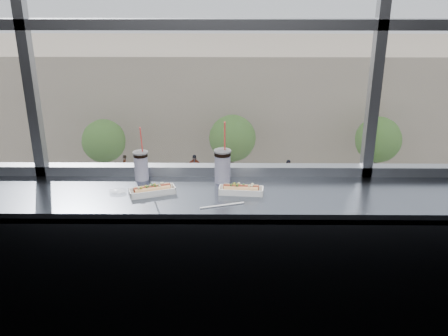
{
  "coord_description": "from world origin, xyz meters",
  "views": [
    {
      "loc": [
        0.15,
        -1.37,
        2.27
      ],
      "look_at": [
        0.13,
        1.23,
        1.25
      ],
      "focal_mm": 40.0,
      "sensor_mm": 36.0,
      "label": 1
    }
  ],
  "objects_px": {
    "car_far_b": "(226,195)",
    "pedestrian_c": "(288,170)",
    "car_far_a": "(89,193)",
    "tree_center": "(232,138)",
    "wrapper": "(118,191)",
    "car_near_c": "(254,267)",
    "soda_cup_left": "(141,164)",
    "tree_left": "(104,141)",
    "tree_right": "(378,140)",
    "pedestrian_a": "(124,164)",
    "hotdog_tray_right": "(241,189)",
    "soda_cup_right": "(223,164)",
    "hotdog_tray_left": "(152,190)",
    "pedestrian_b": "(194,165)",
    "car_far_c": "(439,194)",
    "loose_straw": "(222,205)",
    "car_near_b": "(39,268)"
  },
  "relations": [
    {
      "from": "wrapper",
      "to": "tree_center",
      "type": "distance_m",
      "value": 29.66
    },
    {
      "from": "tree_left",
      "to": "wrapper",
      "type": "bearing_deg",
      "value": -75.14
    },
    {
      "from": "car_near_c",
      "to": "car_far_a",
      "type": "relative_size",
      "value": 1.1
    },
    {
      "from": "pedestrian_c",
      "to": "tree_center",
      "type": "bearing_deg",
      "value": 86.29
    },
    {
      "from": "pedestrian_a",
      "to": "tree_right",
      "type": "bearing_deg",
      "value": 86.04
    },
    {
      "from": "soda_cup_left",
      "to": "wrapper",
      "type": "distance_m",
      "value": 0.25
    },
    {
      "from": "tree_center",
      "to": "tree_right",
      "type": "distance_m",
      "value": 9.47
    },
    {
      "from": "soda_cup_left",
      "to": "pedestrian_a",
      "type": "height_order",
      "value": "soda_cup_left"
    },
    {
      "from": "pedestrian_a",
      "to": "tree_right",
      "type": "xyz_separation_m",
      "value": [
        16.91,
        -1.17,
        2.19
      ]
    },
    {
      "from": "hotdog_tray_left",
      "to": "hotdog_tray_right",
      "type": "distance_m",
      "value": 0.5
    },
    {
      "from": "wrapper",
      "to": "tree_center",
      "type": "relative_size",
      "value": 0.02
    },
    {
      "from": "car_far_b",
      "to": "pedestrian_c",
      "type": "bearing_deg",
      "value": -44.45
    },
    {
      "from": "wrapper",
      "to": "tree_left",
      "type": "xyz_separation_m",
      "value": [
        -7.51,
        28.29,
        -9.09
      ]
    },
    {
      "from": "car_far_a",
      "to": "car_far_b",
      "type": "xyz_separation_m",
      "value": [
        8.15,
        0.0,
        -0.05
      ]
    },
    {
      "from": "soda_cup_right",
      "to": "hotdog_tray_left",
      "type": "bearing_deg",
      "value": -154.4
    },
    {
      "from": "tree_left",
      "to": "car_far_b",
      "type": "bearing_deg",
      "value": -26.53
    },
    {
      "from": "car_far_c",
      "to": "pedestrian_b",
      "type": "xyz_separation_m",
      "value": [
        -14.71,
        4.44,
        0.02
      ]
    },
    {
      "from": "pedestrian_b",
      "to": "tree_left",
      "type": "distance_m",
      "value": 6.15
    },
    {
      "from": "pedestrian_a",
      "to": "car_near_b",
      "type": "bearing_deg",
      "value": -5.32
    },
    {
      "from": "wrapper",
      "to": "car_far_c",
      "type": "xyz_separation_m",
      "value": [
        13.06,
        24.29,
        -10.95
      ]
    },
    {
      "from": "car_far_b",
      "to": "tree_left",
      "type": "relative_size",
      "value": 1.33
    },
    {
      "from": "wrapper",
      "to": "tree_right",
      "type": "relative_size",
      "value": 0.02
    },
    {
      "from": "car_near_c",
      "to": "car_near_b",
      "type": "xyz_separation_m",
      "value": [
        -9.54,
        0.0,
        -0.11
      ]
    },
    {
      "from": "hotdog_tray_right",
      "to": "car_far_a",
      "type": "relative_size",
      "value": 0.04
    },
    {
      "from": "car_near_c",
      "to": "car_far_a",
      "type": "xyz_separation_m",
      "value": [
        -9.42,
        8.0,
        -0.1
      ]
    },
    {
      "from": "pedestrian_c",
      "to": "tree_center",
      "type": "xyz_separation_m",
      "value": [
        -3.69,
        0.24,
        2.12
      ]
    },
    {
      "from": "soda_cup_left",
      "to": "tree_left",
      "type": "bearing_deg",
      "value": 105.17
    },
    {
      "from": "wrapper",
      "to": "car_near_c",
      "type": "distance_m",
      "value": 19.69
    },
    {
      "from": "loose_straw",
      "to": "tree_left",
      "type": "xyz_separation_m",
      "value": [
        -8.1,
        28.45,
        -9.08
      ]
    },
    {
      "from": "loose_straw",
      "to": "car_far_b",
      "type": "relative_size",
      "value": 0.04
    },
    {
      "from": "soda_cup_right",
      "to": "tree_center",
      "type": "xyz_separation_m",
      "value": [
        0.3,
        28.12,
        -8.97
      ]
    },
    {
      "from": "soda_cup_right",
      "to": "pedestrian_c",
      "type": "bearing_deg",
      "value": 81.85
    },
    {
      "from": "pedestrian_a",
      "to": "hotdog_tray_right",
      "type": "bearing_deg",
      "value": 13.81
    },
    {
      "from": "hotdog_tray_left",
      "to": "wrapper",
      "type": "xyz_separation_m",
      "value": [
        -0.2,
        0.01,
        -0.01
      ]
    },
    {
      "from": "pedestrian_c",
      "to": "car_far_c",
      "type": "bearing_deg",
      "value": -113.94
    },
    {
      "from": "soda_cup_left",
      "to": "car_far_c",
      "type": "height_order",
      "value": "soda_cup_left"
    },
    {
      "from": "car_far_a",
      "to": "tree_center",
      "type": "height_order",
      "value": "tree_center"
    },
    {
      "from": "soda_cup_right",
      "to": "wrapper",
      "type": "distance_m",
      "value": 0.63
    },
    {
      "from": "soda_cup_right",
      "to": "tree_left",
      "type": "distance_m",
      "value": 30.67
    },
    {
      "from": "wrapper",
      "to": "car_far_b",
      "type": "distance_m",
      "value": 26.69
    },
    {
      "from": "pedestrian_b",
      "to": "tree_right",
      "type": "xyz_separation_m",
      "value": [
        12.03,
        -0.44,
        2.0
      ]
    },
    {
      "from": "car_far_a",
      "to": "pedestrian_c",
      "type": "height_order",
      "value": "pedestrian_c"
    },
    {
      "from": "wrapper",
      "to": "pedestrian_c",
      "type": "relative_size",
      "value": 0.05
    },
    {
      "from": "car_far_a",
      "to": "pedestrian_a",
      "type": "distance_m",
      "value": 5.29
    },
    {
      "from": "soda_cup_right",
      "to": "pedestrian_a",
      "type": "height_order",
      "value": "soda_cup_right"
    },
    {
      "from": "pedestrian_b",
      "to": "soda_cup_left",
      "type": "bearing_deg",
      "value": -86.47
    },
    {
      "from": "tree_center",
      "to": "tree_right",
      "type": "bearing_deg",
      "value": -0.0
    },
    {
      "from": "loose_straw",
      "to": "wrapper",
      "type": "xyz_separation_m",
      "value": [
        -0.6,
        0.16,
        0.01
      ]
    },
    {
      "from": "car_near_c",
      "to": "car_far_a",
      "type": "distance_m",
      "value": 12.36
    },
    {
      "from": "hotdog_tray_right",
      "to": "car_far_b",
      "type": "xyz_separation_m",
      "value": [
        -0.2,
        24.29,
        -11.08
      ]
    }
  ]
}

